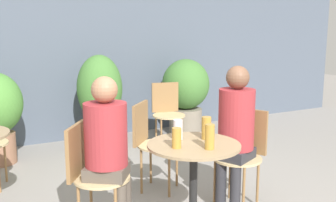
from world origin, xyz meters
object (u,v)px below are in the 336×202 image
at_px(bistro_chair_1, 90,168).
at_px(potted_plant_1, 100,99).
at_px(bistro_chair_2, 167,109).
at_px(cafe_table_near, 193,175).
at_px(bistro_chair_5, 150,137).
at_px(bistro_chair_0, 242,148).
at_px(beer_glass_0, 210,137).
at_px(beer_glass_1, 206,128).
at_px(seated_person_0, 236,126).
at_px(potted_plant_2, 186,92).
at_px(beer_glass_2, 178,130).
at_px(beer_glass_3, 177,138).
at_px(seated_person_1, 108,143).

xyz_separation_m(bistro_chair_1, potted_plant_1, (0.80, 2.19, 0.12)).
bearing_deg(bistro_chair_1, bistro_chair_2, -7.08).
distance_m(cafe_table_near, bistro_chair_5, 1.04).
distance_m(bistro_chair_0, bistro_chair_2, 1.88).
xyz_separation_m(bistro_chair_0, beer_glass_0, (-0.69, -0.49, 0.31)).
distance_m(bistro_chair_1, bistro_chair_2, 2.35).
distance_m(bistro_chair_1, beer_glass_1, 0.94).
relative_size(cafe_table_near, beer_glass_0, 4.29).
xyz_separation_m(bistro_chair_2, seated_person_0, (-0.35, -1.93, 0.23)).
xyz_separation_m(bistro_chair_0, seated_person_0, (-0.13, -0.06, 0.23)).
distance_m(cafe_table_near, beer_glass_1, 0.36).
bearing_deg(potted_plant_2, bistro_chair_2, -140.03).
bearing_deg(seated_person_0, bistro_chair_2, 144.71).
bearing_deg(beer_glass_0, beer_glass_2, 102.92).
bearing_deg(cafe_table_near, bistro_chair_0, 24.92).
bearing_deg(beer_glass_3, bistro_chair_0, 22.53).
distance_m(beer_glass_0, potted_plant_2, 3.19).
height_order(beer_glass_0, potted_plant_1, potted_plant_1).
height_order(bistro_chair_0, beer_glass_3, beer_glass_3).
height_order(bistro_chair_2, beer_glass_0, beer_glass_0).
bearing_deg(bistro_chair_5, cafe_table_near, -143.48).
xyz_separation_m(bistro_chair_2, beer_glass_1, (-0.79, -2.13, 0.31)).
bearing_deg(cafe_table_near, seated_person_0, 24.92).
xyz_separation_m(seated_person_1, beer_glass_1, (0.67, -0.30, 0.10)).
bearing_deg(bistro_chair_2, bistro_chair_0, -84.24).
distance_m(bistro_chair_2, seated_person_0, 1.97).
height_order(bistro_chair_5, seated_person_0, seated_person_0).
distance_m(bistro_chair_0, beer_glass_2, 0.83).
height_order(seated_person_1, potted_plant_1, potted_plant_1).
height_order(seated_person_0, beer_glass_0, seated_person_0).
bearing_deg(beer_glass_0, bistro_chair_1, 137.70).
bearing_deg(bistro_chair_2, beer_glass_0, -98.52).
relative_size(bistro_chair_1, potted_plant_1, 0.70).
bearing_deg(bistro_chair_2, beer_glass_2, -103.12).
height_order(beer_glass_0, beer_glass_1, beer_glass_0).
xyz_separation_m(seated_person_0, potted_plant_2, (0.92, 2.40, -0.11)).
relative_size(cafe_table_near, bistro_chair_1, 0.87).
distance_m(bistro_chair_5, seated_person_1, 0.96).
height_order(bistro_chair_5, potted_plant_1, potted_plant_1).
relative_size(bistro_chair_2, seated_person_0, 0.68).
relative_size(cafe_table_near, beer_glass_1, 4.42).
bearing_deg(seated_person_1, beer_glass_3, -102.49).
height_order(bistro_chair_1, seated_person_1, seated_person_1).
bearing_deg(seated_person_1, seated_person_0, -59.96).
xyz_separation_m(cafe_table_near, bistro_chair_2, (0.94, 2.20, 0.02)).
xyz_separation_m(cafe_table_near, potted_plant_1, (0.16, 2.64, 0.14)).
height_order(cafe_table_near, beer_glass_0, beer_glass_0).
bearing_deg(bistro_chair_1, seated_person_0, -63.36).
relative_size(bistro_chair_0, potted_plant_1, 0.70).
relative_size(bistro_chair_0, potted_plant_2, 0.76).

